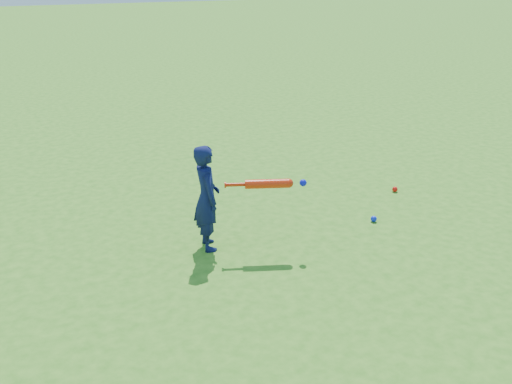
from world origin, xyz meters
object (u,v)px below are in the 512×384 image
ground_ball_blue (374,219)px  bat_swing (271,184)px  ground_ball_red (395,189)px  child (207,198)px

ground_ball_blue → bat_swing: (-1.35, -0.05, 0.67)m
ground_ball_red → ground_ball_blue: size_ratio=1.00×
bat_swing → ground_ball_red: bearing=38.7°
child → ground_ball_blue: 2.02m
bat_swing → child: bearing=175.4°
child → bat_swing: (0.58, -0.28, 0.15)m
child → bat_swing: bearing=-108.1°
ground_ball_red → ground_ball_blue: 1.03m
ground_ball_blue → bat_swing: 1.51m
ground_ball_blue → ground_ball_red: bearing=38.6°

